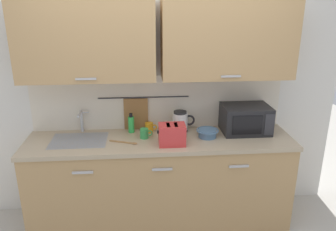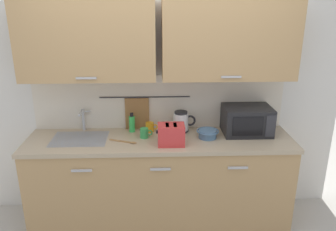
{
  "view_description": "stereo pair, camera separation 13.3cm",
  "coord_description": "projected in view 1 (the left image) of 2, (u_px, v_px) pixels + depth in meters",
  "views": [
    {
      "loc": [
        -0.17,
        -2.63,
        2.15
      ],
      "look_at": [
        0.08,
        0.33,
        1.12
      ],
      "focal_mm": 35.83,
      "sensor_mm": 36.0,
      "label": 1
    },
    {
      "loc": [
        -0.03,
        -2.64,
        2.15
      ],
      "look_at": [
        0.08,
        0.33,
        1.12
      ],
      "focal_mm": 35.83,
      "sensor_mm": 36.0,
      "label": 2
    }
  ],
  "objects": [
    {
      "name": "electric_kettle",
      "position": [
        181.0,
        121.0,
        3.33
      ],
      "size": [
        0.23,
        0.16,
        0.21
      ],
      "color": "black",
      "rests_on": "counter_unit"
    },
    {
      "name": "sink_faucet",
      "position": [
        81.0,
        119.0,
        3.29
      ],
      "size": [
        0.09,
        0.17,
        0.22
      ],
      "color": "#B2B5BA",
      "rests_on": "counter_unit"
    },
    {
      "name": "counter_unit",
      "position": [
        159.0,
        180.0,
        3.33
      ],
      "size": [
        2.53,
        0.64,
        0.9
      ],
      "color": "tan",
      "rests_on": "ground"
    },
    {
      "name": "back_wall_assembly",
      "position": [
        158.0,
        69.0,
        3.2
      ],
      "size": [
        3.7,
        0.41,
        2.5
      ],
      "color": "silver",
      "rests_on": "ground"
    },
    {
      "name": "mug_near_sink",
      "position": [
        144.0,
        133.0,
        3.18
      ],
      "size": [
        0.12,
        0.08,
        0.09
      ],
      "color": "green",
      "rests_on": "counter_unit"
    },
    {
      "name": "microwave",
      "position": [
        246.0,
        119.0,
        3.3
      ],
      "size": [
        0.46,
        0.35,
        0.27
      ],
      "color": "black",
      "rests_on": "counter_unit"
    },
    {
      "name": "dish_soap_bottle",
      "position": [
        131.0,
        124.0,
        3.31
      ],
      "size": [
        0.06,
        0.06,
        0.2
      ],
      "color": "green",
      "rests_on": "counter_unit"
    },
    {
      "name": "mug_by_kettle",
      "position": [
        149.0,
        127.0,
        3.33
      ],
      "size": [
        0.12,
        0.08,
        0.09
      ],
      "color": "orange",
      "rests_on": "counter_unit"
    },
    {
      "name": "toaster",
      "position": [
        172.0,
        134.0,
        3.03
      ],
      "size": [
        0.26,
        0.17,
        0.19
      ],
      "color": "red",
      "rests_on": "counter_unit"
    },
    {
      "name": "mixing_bowl",
      "position": [
        207.0,
        133.0,
        3.2
      ],
      "size": [
        0.21,
        0.21,
        0.08
      ],
      "color": "#4C7093",
      "rests_on": "counter_unit"
    },
    {
      "name": "wooden_spoon",
      "position": [
        127.0,
        143.0,
        3.08
      ],
      "size": [
        0.27,
        0.12,
        0.01
      ],
      "color": "#9E7042",
      "rests_on": "counter_unit"
    }
  ]
}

